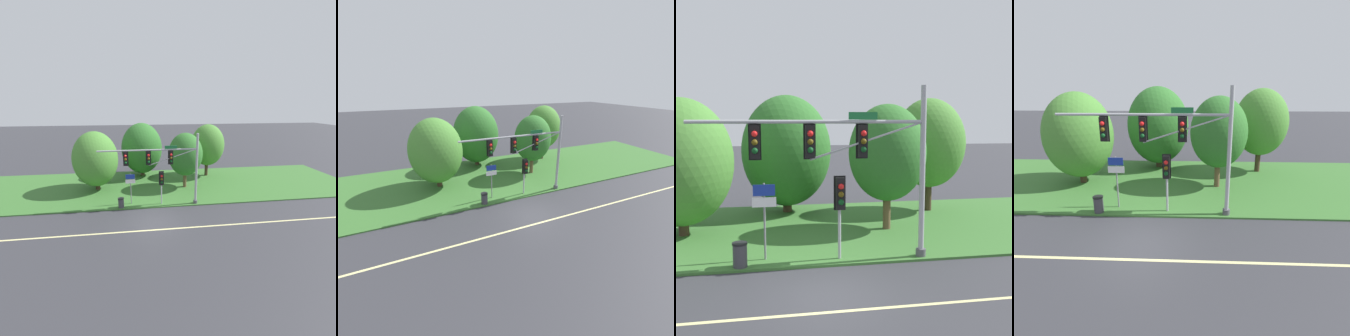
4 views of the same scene
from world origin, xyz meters
TOP-DOWN VIEW (x-y plane):
  - ground_plane at (0.00, 0.00)m, footprint 160.00×160.00m
  - lane_stripe at (0.00, -1.20)m, footprint 36.00×0.16m
  - grass_verge at (0.00, 8.25)m, footprint 48.00×11.50m
  - traffic_signal_mast at (1.31, 2.88)m, footprint 8.99×0.49m
  - pedestrian_signal_near_kerb at (0.90, 3.00)m, footprint 0.46×0.55m
  - route_sign_post at (-1.96, 3.55)m, footprint 0.91×0.08m
  - tree_nearest_road at (-5.75, 7.77)m, footprint 4.78×4.78m
  - tree_left_of_mast at (-0.71, 12.12)m, footprint 5.17×5.17m
  - tree_behind_signpost at (3.99, 7.27)m, footprint 3.81×3.81m
  - tree_mid_verge at (7.65, 11.04)m, footprint 4.21×4.21m
  - trash_bin at (-2.87, 2.84)m, footprint 0.56×0.56m

SIDE VIEW (x-z plane):
  - ground_plane at x=0.00m, z-range 0.00..0.00m
  - lane_stripe at x=0.00m, z-range 0.00..0.01m
  - grass_verge at x=0.00m, z-range 0.00..0.10m
  - trash_bin at x=-2.87m, z-range 0.11..1.04m
  - route_sign_post at x=-1.96m, z-range 0.63..3.63m
  - pedestrian_signal_near_kerb at x=0.90m, z-range 0.85..4.13m
  - tree_nearest_road at x=-5.75m, z-range 0.33..6.77m
  - tree_left_of_mast at x=-0.71m, z-range 0.29..7.13m
  - tree_behind_signpost at x=3.99m, z-range 0.80..6.99m
  - tree_mid_verge at x=7.65m, z-range 0.80..7.48m
  - traffic_signal_mast at x=1.31m, z-range 0.91..7.63m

